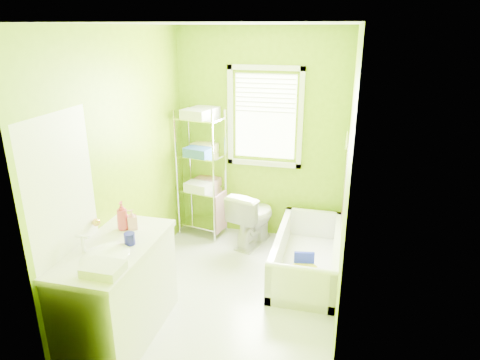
% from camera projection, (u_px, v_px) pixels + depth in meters
% --- Properties ---
extents(ground, '(2.90, 2.90, 0.00)m').
position_uv_depth(ground, '(231.00, 294.00, 4.37)').
color(ground, silver).
rests_on(ground, ground).
extents(room_envelope, '(2.14, 2.94, 2.62)m').
position_uv_depth(room_envelope, '(229.00, 148.00, 3.85)').
color(room_envelope, '#79A307').
rests_on(room_envelope, ground).
extents(window, '(0.92, 0.05, 1.22)m').
position_uv_depth(window, '(265.00, 112.00, 5.12)').
color(window, white).
rests_on(window, ground).
extents(door, '(0.09, 0.80, 2.00)m').
position_uv_depth(door, '(69.00, 239.00, 3.37)').
color(door, white).
rests_on(door, ground).
extents(right_wall_decor, '(0.04, 1.48, 1.17)m').
position_uv_depth(right_wall_decor, '(345.00, 182.00, 3.67)').
color(right_wall_decor, '#42071C').
rests_on(right_wall_decor, ground).
extents(bathtub, '(0.68, 1.46, 0.47)m').
position_uv_depth(bathtub, '(307.00, 260.00, 4.71)').
color(bathtub, white).
rests_on(bathtub, ground).
extents(toilet, '(0.58, 0.79, 0.72)m').
position_uv_depth(toilet, '(253.00, 217.00, 5.29)').
color(toilet, white).
rests_on(toilet, ground).
extents(vanity, '(0.61, 1.18, 1.15)m').
position_uv_depth(vanity, '(118.00, 290.00, 3.63)').
color(vanity, silver).
rests_on(vanity, ground).
extents(wire_shelf_unit, '(0.61, 0.50, 1.66)m').
position_uv_depth(wire_shelf_unit, '(203.00, 160.00, 5.32)').
color(wire_shelf_unit, silver).
rests_on(wire_shelf_unit, ground).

